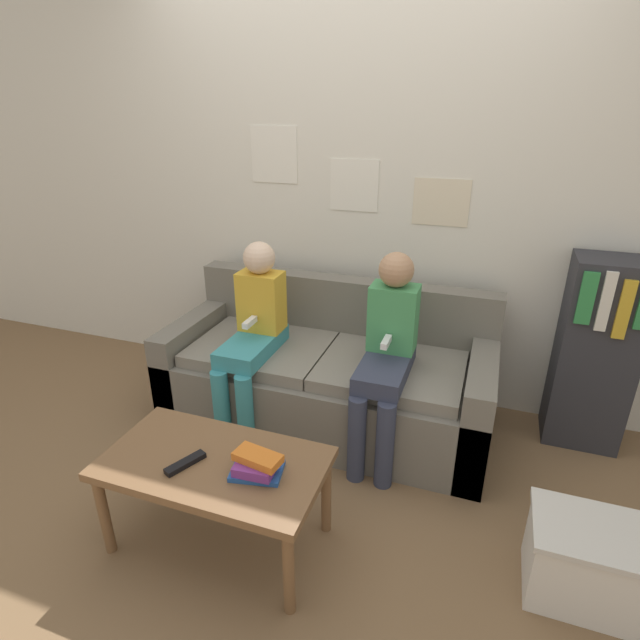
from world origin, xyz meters
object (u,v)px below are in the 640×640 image
Objects in this scene: person_right at (387,350)px; bookshelf at (595,354)px; storage_box at (585,561)px; coffee_table at (214,470)px; person_left at (253,330)px; couch at (328,377)px; tv_remote at (185,463)px.

person_right is 1.03× the size of bookshelf.
storage_box is at bearing -33.66° from person_right.
coffee_table is 0.90m from person_left.
couch is 1.75× the size of bookshelf.
person_right is at bearing 58.73° from coffee_table.
tv_remote is (-0.09, -0.06, 0.06)m from coffee_table.
couch is at bearing 102.51° from tv_remote.
couch is 1.72× the size of person_left.
coffee_table is at bearing -139.20° from bookshelf.
couch is 1.51m from storage_box.
person_left is at bearing 123.44° from tv_remote.
coffee_table is 0.86× the size of bookshelf.
person_left is 0.93m from tv_remote.
couch is at bearing 153.75° from person_right.
bookshelf is (1.01, 0.48, -0.08)m from person_right.
storage_box is at bearing 9.29° from coffee_table.
person_right is at bearing 80.72° from tv_remote.
person_right is 6.26× the size of tv_remote.
tv_remote is 0.41× the size of storage_box.
person_left is at bearing 105.63° from coffee_table.
storage_box is at bearing -31.62° from couch.
couch is 0.53m from person_right.
person_right reaches higher than storage_box.
bookshelf is (1.61, 1.38, 0.09)m from tv_remote.
coffee_table is 0.12m from tv_remote.
tv_remote is (-0.22, -1.09, 0.16)m from couch.
person_left is at bearing -153.48° from couch.
storage_box is (0.91, -0.61, -0.44)m from person_right.
couch is at bearing 148.38° from storage_box.
person_right reaches higher than bookshelf.
bookshelf is at bearing 11.89° from couch.
person_left reaches higher than couch.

